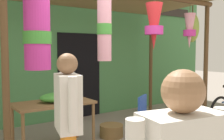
% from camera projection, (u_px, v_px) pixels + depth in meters
% --- Properties ---
extents(shop_facade, '(9.69, 0.29, 4.43)m').
position_uv_depth(shop_facade, '(57.00, 23.00, 5.95)').
color(shop_facade, '#47844C').
rests_on(shop_facade, ground_plane).
extents(market_stall_canopy, '(4.51, 2.17, 2.80)m').
position_uv_depth(market_stall_canopy, '(108.00, 4.00, 4.79)').
color(market_stall_canopy, brown).
rests_on(market_stall_canopy, ground_plane).
extents(display_table, '(1.24, 0.67, 0.77)m').
position_uv_depth(display_table, '(53.00, 107.00, 4.20)').
color(display_table, brown).
rests_on(display_table, ground_plane).
extents(flower_heap_on_table, '(0.56, 0.40, 0.15)m').
position_uv_depth(flower_heap_on_table, '(58.00, 97.00, 4.21)').
color(flower_heap_on_table, green).
rests_on(flower_heap_on_table, display_table).
extents(folding_chair, '(0.55, 0.55, 0.84)m').
position_uv_depth(folding_chair, '(148.00, 116.00, 4.37)').
color(folding_chair, '#2347A8').
rests_on(folding_chair, ground_plane).
extents(wicker_basket_by_table, '(0.44, 0.44, 0.23)m').
position_uv_depth(wicker_basket_by_table, '(111.00, 131.00, 4.85)').
color(wicker_basket_by_table, brown).
rests_on(wicker_basket_by_table, ground_plane).
extents(passerby_at_right, '(0.31, 0.58, 1.57)m').
position_uv_depth(passerby_at_right, '(68.00, 117.00, 2.68)').
color(passerby_at_right, orange).
rests_on(passerby_at_right, ground_plane).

